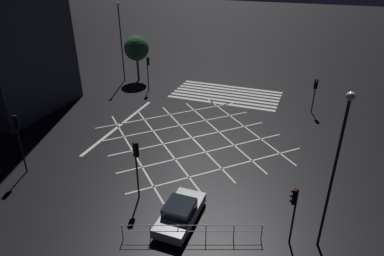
% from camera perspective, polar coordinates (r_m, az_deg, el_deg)
% --- Properties ---
extents(ground_plane, '(200.00, 200.00, 0.00)m').
position_cam_1_polar(ground_plane, '(29.42, -0.00, -1.63)').
color(ground_plane, black).
extents(road_markings, '(17.79, 22.81, 0.01)m').
position_cam_1_polar(road_markings, '(35.48, 3.36, 3.50)').
color(road_markings, silver).
rests_on(road_markings, ground_plane).
extents(traffic_light_median_north, '(0.36, 0.39, 4.00)m').
position_cam_1_polar(traffic_light_median_north, '(21.33, -9.21, -5.08)').
color(traffic_light_median_north, black).
rests_on(traffic_light_median_north, ground_plane).
extents(traffic_light_nw_main, '(0.39, 0.36, 3.59)m').
position_cam_1_polar(traffic_light_nw_main, '(18.73, 16.57, -12.15)').
color(traffic_light_nw_main, black).
rests_on(traffic_light_nw_main, ground_plane).
extents(traffic_light_sw_cross, '(0.36, 0.39, 3.46)m').
position_cam_1_polar(traffic_light_sw_cross, '(35.31, 19.84, 6.11)').
color(traffic_light_sw_cross, black).
rests_on(traffic_light_sw_cross, ground_plane).
extents(traffic_light_se_main, '(0.39, 0.36, 3.94)m').
position_cam_1_polar(traffic_light_se_main, '(39.45, -7.33, 10.09)').
color(traffic_light_se_main, black).
rests_on(traffic_light_se_main, ground_plane).
extents(traffic_light_ne_cross, '(0.36, 0.39, 4.45)m').
position_cam_1_polar(traffic_light_ne_cross, '(26.35, -27.01, -0.62)').
color(traffic_light_ne_cross, black).
rests_on(traffic_light_ne_cross, ground_plane).
extents(street_lamp_east, '(0.40, 0.40, 8.82)m').
position_cam_1_polar(street_lamp_east, '(17.50, 22.97, -4.69)').
color(street_lamp_east, black).
rests_on(street_lamp_east, ground_plane).
extents(street_lamp_west, '(0.41, 0.41, 9.29)m').
position_cam_1_polar(street_lamp_west, '(42.79, -11.83, 15.15)').
color(street_lamp_west, black).
rests_on(street_lamp_west, ground_plane).
extents(street_tree_near, '(2.99, 2.99, 5.48)m').
position_cam_1_polar(street_tree_near, '(43.04, -9.24, 12.96)').
color(street_tree_near, brown).
rests_on(street_tree_near, ground_plane).
extents(waiting_car, '(1.81, 4.18, 1.30)m').
position_cam_1_polar(waiting_car, '(20.54, -1.99, -13.94)').
color(waiting_car, silver).
rests_on(waiting_car, ground_plane).
extents(pedestrian_railing, '(7.17, 2.71, 1.05)m').
position_cam_1_polar(pedestrian_railing, '(19.37, -0.00, -16.65)').
color(pedestrian_railing, '#B7B7BC').
rests_on(pedestrian_railing, ground_plane).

